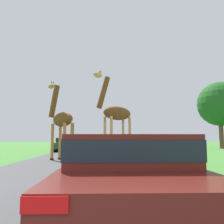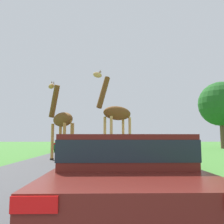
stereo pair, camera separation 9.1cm
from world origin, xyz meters
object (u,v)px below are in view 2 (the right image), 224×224
(tree_left_edge, at_px, (221,104))
(car_queue_left, at_px, (94,141))
(car_lead_maroon, at_px, (123,172))
(car_verge_right, at_px, (67,144))
(car_far_ahead, at_px, (148,151))
(giraffe_near_road, at_px, (115,114))
(giraffe_companion, at_px, (61,120))
(car_queue_right, at_px, (109,144))

(tree_left_edge, bearing_deg, car_queue_left, 173.67)
(car_lead_maroon, xyz_separation_m, car_verge_right, (-4.01, 18.98, -0.01))
(car_queue_left, bearing_deg, car_verge_right, -109.08)
(car_lead_maroon, height_order, tree_left_edge, tree_left_edge)
(car_far_ahead, bearing_deg, car_lead_maroon, -103.42)
(giraffe_near_road, height_order, tree_left_edge, tree_left_edge)
(car_far_ahead, distance_m, car_verge_right, 14.00)
(giraffe_near_road, distance_m, car_far_ahead, 4.18)
(car_verge_right, xyz_separation_m, tree_left_edge, (17.32, 4.65, 4.55))
(giraffe_companion, distance_m, car_far_ahead, 5.67)
(giraffe_near_road, bearing_deg, car_queue_right, -33.37)
(car_lead_maroon, xyz_separation_m, car_far_ahead, (1.45, 6.09, 0.01))
(giraffe_near_road, distance_m, tree_left_edge, 19.33)
(car_queue_left, xyz_separation_m, tree_left_edge, (15.13, -1.68, 4.41))
(giraffe_near_road, bearing_deg, car_far_ahead, 161.87)
(car_lead_maroon, height_order, car_far_ahead, car_far_ahead)
(giraffe_near_road, bearing_deg, tree_left_edge, -79.92)
(car_queue_right, bearing_deg, tree_left_edge, 34.42)
(car_verge_right, bearing_deg, car_queue_right, -48.75)
(car_queue_right, xyz_separation_m, car_verge_right, (-3.95, 4.51, -0.07))
(tree_left_edge, bearing_deg, giraffe_near_road, -133.01)
(giraffe_companion, bearing_deg, car_verge_right, 55.38)
(tree_left_edge, bearing_deg, giraffe_companion, -138.74)
(car_queue_right, bearing_deg, car_far_ahead, -79.83)
(car_queue_right, height_order, car_far_ahead, car_queue_right)
(car_queue_left, distance_m, car_far_ahead, 19.49)
(giraffe_near_road, relative_size, car_far_ahead, 1.04)
(giraffe_near_road, xyz_separation_m, car_lead_maroon, (-0.25, -9.63, -1.89))
(giraffe_near_road, relative_size, car_lead_maroon, 1.26)
(car_lead_maroon, height_order, car_queue_left, car_queue_left)
(giraffe_companion, bearing_deg, giraffe_near_road, -38.99)
(car_queue_left, distance_m, tree_left_edge, 15.85)
(car_lead_maroon, bearing_deg, car_queue_left, 94.11)
(car_queue_left, xyz_separation_m, car_verge_right, (-2.19, -6.32, -0.14))
(car_queue_right, xyz_separation_m, tree_left_edge, (13.36, 9.15, 4.49))
(car_queue_right, xyz_separation_m, car_queue_left, (-1.77, 10.83, 0.08))
(giraffe_companion, distance_m, car_lead_maroon, 10.01)
(giraffe_companion, relative_size, car_verge_right, 0.99)
(giraffe_near_road, distance_m, car_queue_left, 15.91)
(car_queue_left, relative_size, tree_left_edge, 0.57)
(car_queue_right, xyz_separation_m, car_far_ahead, (1.50, -8.38, -0.05))
(giraffe_near_road, distance_m, car_lead_maroon, 9.81)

